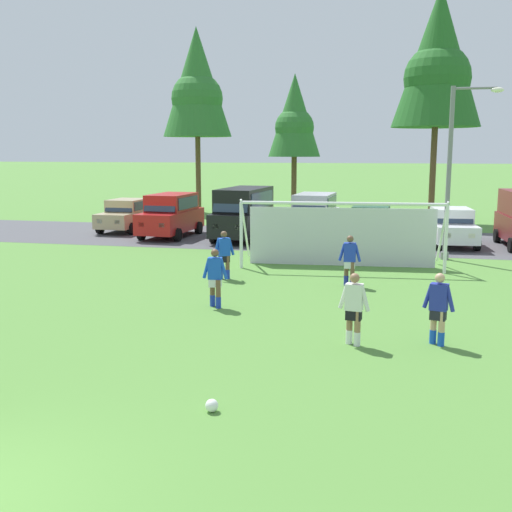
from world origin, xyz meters
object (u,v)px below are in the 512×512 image
Objects in this scene: soccer_goal at (341,233)px; parked_car_slot_left at (171,215)px; player_winger_right at (224,255)px; parked_car_slot_center_right at (371,223)px; parked_car_slot_center_left at (244,212)px; street_lamp at (454,171)px; parked_car_slot_far_left at (127,215)px; player_trailing_back at (215,278)px; player_midfield_center at (354,309)px; soccer_ball at (212,406)px; player_winger_left at (350,261)px; parked_car_slot_right at (451,227)px; player_striker_near at (438,309)px; parked_car_slot_center at (314,215)px.

soccer_goal is 11.06m from parked_car_slot_left.
player_winger_right is 0.38× the size of parked_car_slot_center_right.
street_lamp is (9.37, -3.66, 2.17)m from parked_car_slot_center_left.
parked_car_slot_left is (3.12, -1.56, 0.24)m from parked_car_slot_far_left.
player_trailing_back is at bearing -78.28° from player_winger_right.
parked_car_slot_far_left reaches higher than player_midfield_center.
soccer_goal is at bearing -35.03° from parked_car_slot_left.
player_winger_right is at bearing -52.37° from parked_car_slot_far_left.
soccer_ball is 0.04× the size of parked_car_slot_center_left.
parked_car_slot_center_left reaches higher than player_trailing_back.
parked_car_slot_right reaches higher than player_winger_left.
parked_car_slot_far_left is (-12.72, 11.21, 0.05)m from player_winger_left.
player_midfield_center is at bearing -57.34° from parked_car_slot_left.
parked_car_slot_far_left reaches higher than player_striker_near.
player_midfield_center is at bearing -102.37° from parked_car_slot_right.
player_winger_left reaches higher than soccer_ball.
player_trailing_back is (-3.96, 2.57, 0.00)m from player_midfield_center.
parked_car_slot_center_left is at bearing 100.15° from player_trailing_back.
soccer_ball is at bearing -105.53° from parked_car_slot_right.
player_midfield_center is at bearing -89.29° from parked_car_slot_center_right.
player_winger_left is 4.95m from player_trailing_back.
soccer_ball is 0.03× the size of street_lamp.
parked_car_slot_right is at bearing 60.62° from player_trailing_back.
player_midfield_center is 0.38× the size of parked_car_slot_center_right.
player_midfield_center is at bearing -80.00° from parked_car_slot_center.
soccer_ball is 0.13× the size of player_winger_right.
soccer_ball is at bearing -95.26° from parked_car_slot_center_right.
soccer_goal reaches higher than parked_car_slot_center_right.
parked_car_slot_center_left is 6.13m from parked_car_slot_center_right.
player_winger_left is 7.31m from street_lamp.
player_winger_left is (1.56, 10.26, 0.71)m from soccer_ball.
parked_car_slot_center_right is (3.76, 13.61, 0.05)m from player_trailing_back.
player_winger_right is at bearing -98.50° from parked_car_slot_center.
player_trailing_back is at bearing 105.71° from soccer_ball.
player_winger_left is at bearing -41.39° from parked_car_slot_far_left.
parked_car_slot_right reaches higher than player_midfield_center.
soccer_ball is 13.65m from soccer_goal.
player_trailing_back is 0.35× the size of parked_car_slot_center.
parked_car_slot_center_left is at bearing 112.00° from player_midfield_center.
parked_car_slot_right is (1.61, 15.31, 0.05)m from player_striker_near.
soccer_ball is 0.05× the size of parked_car_slot_center.
player_trailing_back is 0.38× the size of parked_car_slot_center_right.
soccer_goal is 1.74× the size of parked_car_slot_right.
player_striker_near is (3.91, 4.55, 0.71)m from soccer_ball.
soccer_ball is 21.62m from parked_car_slot_center.
parked_car_slot_far_left is 0.98× the size of parked_car_slot_right.
player_winger_left is (0.54, -3.30, -0.47)m from soccer_goal.
player_winger_right is 0.39× the size of parked_car_slot_far_left.
player_midfield_center is at bearing 63.40° from soccer_ball.
player_midfield_center is at bearing -52.64° from parked_car_slot_far_left.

